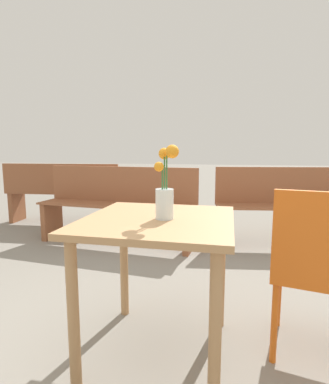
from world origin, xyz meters
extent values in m
plane|color=gray|center=(0.00, 0.00, 0.00)|extent=(40.00, 40.00, 0.00)
cube|color=tan|center=(0.00, 0.00, 0.70)|extent=(0.72, 0.74, 0.03)
cylinder|color=tan|center=(-0.30, -0.31, 0.34)|extent=(0.05, 0.05, 0.68)
cylinder|color=tan|center=(0.30, -0.31, 0.34)|extent=(0.05, 0.05, 0.68)
cylinder|color=tan|center=(-0.30, 0.31, 0.34)|extent=(0.05, 0.05, 0.68)
cylinder|color=tan|center=(0.30, 0.31, 0.34)|extent=(0.05, 0.05, 0.68)
cylinder|color=silver|center=(0.03, -0.02, 0.78)|extent=(0.09, 0.09, 0.14)
cylinder|color=silver|center=(0.03, -0.02, 0.75)|extent=(0.08, 0.08, 0.08)
cylinder|color=#337038|center=(0.05, -0.02, 0.87)|extent=(0.01, 0.01, 0.29)
sphere|color=orange|center=(0.07, -0.02, 1.03)|extent=(0.06, 0.06, 0.06)
cylinder|color=#337038|center=(0.03, 0.00, 0.86)|extent=(0.01, 0.01, 0.28)
sphere|color=orange|center=(0.02, 0.02, 1.02)|extent=(0.06, 0.06, 0.06)
cylinder|color=#337038|center=(0.03, -0.03, 0.83)|extent=(0.01, 0.01, 0.23)
sphere|color=orange|center=(0.02, -0.06, 0.96)|extent=(0.04, 0.04, 0.04)
cube|color=orange|center=(0.77, 0.18, 0.43)|extent=(0.47, 0.47, 0.03)
cube|color=orange|center=(0.73, 0.00, 0.65)|extent=(0.40, 0.11, 0.42)
cylinder|color=orange|center=(0.63, 0.38, 0.21)|extent=(0.03, 0.03, 0.41)
cylinder|color=orange|center=(0.57, 0.05, 0.21)|extent=(0.03, 0.03, 0.41)
cube|color=brown|center=(0.96, 1.95, 0.44)|extent=(1.58, 0.60, 0.02)
cube|color=brown|center=(0.94, 2.11, 0.65)|extent=(1.53, 0.28, 0.40)
cube|color=brown|center=(0.26, 1.84, 0.21)|extent=(0.11, 0.33, 0.43)
cube|color=brown|center=(-0.88, 1.64, 0.44)|extent=(1.80, 0.50, 0.02)
cube|color=brown|center=(-0.87, 1.79, 0.65)|extent=(1.77, 0.18, 0.40)
cube|color=brown|center=(-0.06, 1.57, 0.21)|extent=(0.09, 0.33, 0.43)
cube|color=brown|center=(-1.71, 1.70, 0.21)|extent=(0.09, 0.33, 0.43)
cube|color=brown|center=(-1.94, 2.43, 0.44)|extent=(1.66, 0.50, 0.02)
cube|color=brown|center=(-1.93, 2.27, 0.65)|extent=(1.64, 0.18, 0.40)
cube|color=brown|center=(-2.70, 2.36, 0.21)|extent=(0.09, 0.33, 0.43)
cube|color=brown|center=(-1.19, 2.49, 0.21)|extent=(0.09, 0.33, 0.43)
camera|label=1|loc=(0.33, -1.38, 1.04)|focal=28.00mm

